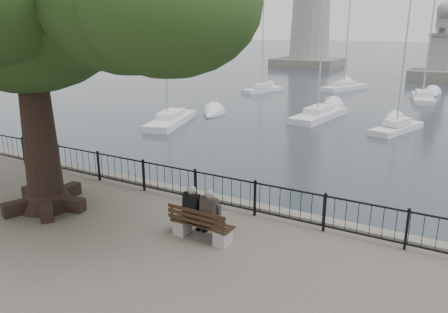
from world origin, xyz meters
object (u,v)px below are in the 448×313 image
Objects in this scene: bench at (201,228)px; person_left at (195,212)px; lion_monument at (439,62)px; person_right at (212,217)px.

person_left is at bearing 157.17° from bench.
bench is 0.42m from person_left.
lion_monument is (1.54, 49.41, 0.93)m from bench.
person_right is at bearing -91.47° from lion_monument.
bench is at bearing -161.36° from person_right.
bench is 0.19× the size of lion_monument.
person_left is at bearing -92.06° from lion_monument.
person_right is at bearing -0.84° from person_left.
person_left is 1.00× the size of person_right.
person_left reaches higher than bench.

